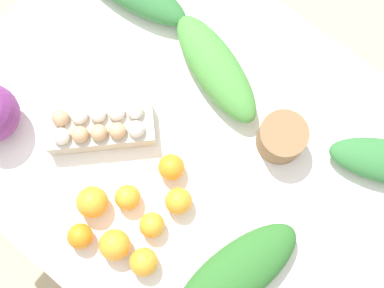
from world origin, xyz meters
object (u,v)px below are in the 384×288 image
Objects in this scene: orange_4 at (115,245)px; orange_5 at (170,166)px; greens_bunch_beet_tops at (237,273)px; orange_1 at (179,201)px; orange_6 at (80,236)px; egg_carton at (100,126)px; greens_bunch_dandelion at (216,68)px; orange_7 at (152,225)px; orange_0 at (128,197)px; paper_bag at (282,137)px; orange_2 at (144,262)px; orange_3 at (92,202)px.

orange_4 is 0.24m from orange_5.
greens_bunch_beet_tops is at bearing -18.91° from orange_5.
greens_bunch_beet_tops is 5.14× the size of orange_1.
egg_carton is at bearing 121.17° from orange_6.
orange_4 is (0.10, -0.52, -0.01)m from greens_bunch_dandelion.
orange_7 is at bearing 48.22° from orange_6.
orange_0 is at bearing -144.75° from orange_1.
egg_carton is 0.30m from orange_4.
paper_bag reaches higher than orange_0.
orange_7 is at bearing -72.26° from greens_bunch_dandelion.
orange_0 is 0.93× the size of orange_2.
orange_5 is at bearing -126.22° from paper_bag.
greens_bunch_dandelion is at bearing 109.47° from orange_2.
greens_bunch_dandelion is (-0.25, 0.04, -0.00)m from paper_bag.
greens_bunch_beet_tops is 5.54× the size of orange_7.
orange_6 is (-0.36, -0.18, -0.01)m from greens_bunch_beet_tops.
orange_5 is (-0.10, 0.22, -0.00)m from orange_2.
egg_carton is 4.21× the size of orange_6.
orange_2 is at bearing -35.20° from orange_0.
greens_bunch_beet_tops is 5.49× the size of orange_6.
orange_6 is at bearing -114.45° from paper_bag.
greens_bunch_beet_tops is 0.40m from orange_3.
orange_3 reaches higher than orange_2.
orange_5 is at bearing 112.76° from orange_7.
egg_carton is 0.77× the size of greens_bunch_beet_tops.
paper_bag is 1.82× the size of orange_5.
orange_3 reaches higher than orange_6.
orange_6 and orange_7 have the same top height.
orange_1 is 0.86× the size of orange_3.
orange_4 is at bearing -170.35° from orange_2.
orange_3 is 0.12m from orange_4.
paper_bag is 0.25m from greens_bunch_dandelion.
paper_bag is at bearing 58.44° from orange_3.
orange_6 is (-0.08, -0.04, -0.01)m from orange_4.
orange_3 reaches higher than orange_5.
orange_7 is at bearing -8.51° from orange_0.
orange_2 is 1.04× the size of orange_5.
orange_3 is at bearing -99.39° from egg_carton.
paper_bag is 0.36× the size of greens_bunch_dandelion.
greens_bunch_dandelion is 4.43× the size of orange_4.
orange_6 is 0.18m from orange_7.
orange_3 is 1.25× the size of orange_7.
orange_5 is 0.16m from orange_7.
orange_0 is at bearing -119.34° from paper_bag.
egg_carton reaches higher than orange_4.
egg_carton reaches higher than orange_3.
orange_3 reaches higher than orange_4.
orange_1 is 0.26m from orange_6.
paper_bag reaches higher than orange_3.
orange_5 is at bearing 161.09° from greens_bunch_beet_tops.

